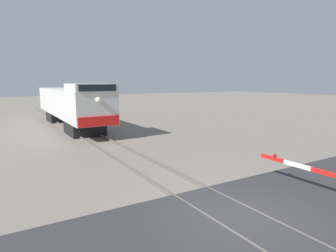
% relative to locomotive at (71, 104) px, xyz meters
% --- Properties ---
extents(ground_plane, '(160.00, 160.00, 0.00)m').
position_rel_locomotive_xyz_m(ground_plane, '(0.00, -20.21, -2.00)').
color(ground_plane, slate).
extents(rail_track_left, '(0.08, 80.00, 0.15)m').
position_rel_locomotive_xyz_m(rail_track_left, '(-0.72, -20.21, -1.93)').
color(rail_track_left, '#59544C').
rests_on(rail_track_left, ground_plane).
extents(rail_track_right, '(0.08, 80.00, 0.15)m').
position_rel_locomotive_xyz_m(rail_track_right, '(0.72, -20.21, -1.93)').
color(rail_track_right, '#59544C').
rests_on(rail_track_right, ground_plane).
extents(road_surface, '(36.00, 4.68, 0.15)m').
position_rel_locomotive_xyz_m(road_surface, '(0.00, -20.21, -1.93)').
color(road_surface, '#2D2D30').
rests_on(road_surface, ground_plane).
extents(locomotive, '(2.83, 16.06, 3.80)m').
position_rel_locomotive_xyz_m(locomotive, '(0.00, 0.00, 0.00)').
color(locomotive, black).
rests_on(locomotive, ground_plane).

